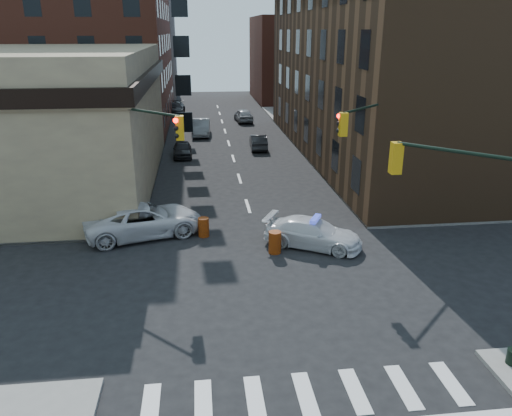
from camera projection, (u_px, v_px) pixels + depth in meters
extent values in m
plane|color=black|center=(272.00, 285.00, 21.03)|extent=(140.00, 140.00, 0.00)
cube|color=gray|center=(437.00, 128.00, 54.15)|extent=(34.00, 54.50, 0.15)
cube|color=#5E2A1D|center=(43.00, 11.00, 52.35)|extent=(25.00, 25.00, 24.00)
cube|color=#462F1C|center=(389.00, 70.00, 41.13)|extent=(14.00, 34.00, 14.00)
cube|color=brown|center=(106.00, 45.00, 74.55)|extent=(20.00, 18.00, 16.00)
cube|color=#5E2A1D|center=(308.00, 59.00, 74.77)|extent=(16.00, 16.00, 12.00)
cylinder|color=black|center=(469.00, 153.00, 14.95)|extent=(3.27, 3.27, 0.12)
cube|color=#BF8C0C|center=(396.00, 158.00, 16.44)|extent=(0.35, 0.35, 1.05)
sphere|color=#FF0C05|center=(400.00, 146.00, 16.48)|extent=(0.22, 0.22, 0.22)
sphere|color=black|center=(399.00, 156.00, 16.59)|extent=(0.22, 0.22, 0.22)
sphere|color=black|center=(398.00, 166.00, 16.70)|extent=(0.22, 0.22, 0.22)
cylinder|color=black|center=(119.00, 157.00, 24.77)|extent=(0.20, 0.20, 8.00)
cylinder|color=black|center=(126.00, 227.00, 26.04)|extent=(0.44, 0.44, 0.50)
cylinder|color=black|center=(145.00, 111.00, 22.62)|extent=(3.27, 3.27, 0.12)
cube|color=#BF8C0C|center=(180.00, 128.00, 21.47)|extent=(0.35, 0.35, 1.05)
sphere|color=#FF0C05|center=(176.00, 120.00, 21.19)|extent=(0.22, 0.22, 0.22)
sphere|color=black|center=(176.00, 128.00, 21.30)|extent=(0.22, 0.22, 0.22)
sphere|color=black|center=(176.00, 136.00, 21.42)|extent=(0.22, 0.22, 0.22)
cylinder|color=black|center=(383.00, 150.00, 26.26)|extent=(0.20, 0.20, 8.00)
cylinder|color=black|center=(377.00, 217.00, 27.53)|extent=(0.44, 0.44, 0.50)
cylinder|color=black|center=(367.00, 107.00, 23.76)|extent=(3.27, 3.27, 0.12)
cube|color=#BF8C0C|center=(343.00, 124.00, 22.27)|extent=(0.35, 0.35, 1.05)
sphere|color=#FF0C05|center=(339.00, 116.00, 22.28)|extent=(0.22, 0.22, 0.22)
sphere|color=black|center=(339.00, 123.00, 22.39)|extent=(0.22, 0.22, 0.22)
sphere|color=black|center=(338.00, 131.00, 22.50)|extent=(0.22, 0.22, 0.22)
cylinder|color=black|center=(311.00, 130.00, 45.67)|extent=(0.24, 0.24, 2.60)
sphere|color=#944315|center=(312.00, 108.00, 44.98)|extent=(3.00, 3.00, 3.00)
cylinder|color=black|center=(295.00, 116.00, 53.15)|extent=(0.24, 0.24, 2.60)
sphere|color=#944315|center=(295.00, 97.00, 52.46)|extent=(3.00, 3.00, 3.00)
imported|color=silver|center=(313.00, 233.00, 24.53)|extent=(5.18, 4.01, 1.40)
imported|color=silver|center=(144.00, 220.00, 25.82)|extent=(6.58, 4.33, 1.68)
imported|color=black|center=(182.00, 149.00, 41.99)|extent=(1.62, 3.83, 1.29)
imported|color=gray|center=(201.00, 127.00, 50.51)|extent=(1.95, 4.96, 1.61)
imported|color=black|center=(176.00, 108.00, 63.25)|extent=(2.38, 5.11, 1.44)
imported|color=black|center=(258.00, 142.00, 44.69)|extent=(1.58, 4.09, 1.33)
imported|color=gray|center=(244.00, 115.00, 58.00)|extent=(2.11, 4.56, 1.51)
imported|color=black|center=(90.00, 221.00, 25.43)|extent=(0.59, 0.40, 1.59)
imported|color=black|center=(14.00, 208.00, 26.94)|extent=(1.04, 0.90, 1.84)
cylinder|color=#C46609|center=(275.00, 242.00, 23.87)|extent=(0.65, 0.65, 1.09)
cylinder|color=#CF4609|center=(204.00, 227.00, 25.79)|extent=(0.62, 0.62, 1.00)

